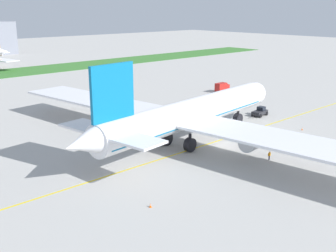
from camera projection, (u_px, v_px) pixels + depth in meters
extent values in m
plane|color=#ADAAA5|center=(222.00, 145.00, 79.76)|extent=(600.00, 600.00, 0.00)
cube|color=yellow|center=(213.00, 142.00, 81.46)|extent=(280.00, 0.36, 0.01)
cylinder|color=white|center=(190.00, 113.00, 79.23)|extent=(47.10, 11.19, 5.44)
cube|color=#0C6B9E|center=(190.00, 118.00, 79.49)|extent=(45.19, 10.53, 0.65)
sphere|color=white|center=(254.00, 93.00, 97.43)|extent=(5.17, 5.17, 5.17)
cone|color=white|center=(83.00, 144.00, 60.22)|extent=(6.51, 5.33, 4.62)
cube|color=#0C6B9E|center=(113.00, 92.00, 62.90)|extent=(8.42, 1.58, 8.70)
cube|color=white|center=(87.00, 127.00, 67.34)|extent=(6.19, 9.27, 0.38)
cube|color=white|center=(135.00, 140.00, 60.56)|extent=(6.19, 9.27, 0.38)
cube|color=white|center=(100.00, 101.00, 92.52)|extent=(15.43, 43.06, 0.44)
cube|color=white|center=(305.00, 145.00, 62.89)|extent=(15.43, 43.06, 0.44)
cylinder|color=#B7BABF|center=(134.00, 114.00, 88.10)|extent=(5.50, 3.61, 2.99)
cylinder|color=black|center=(143.00, 111.00, 89.99)|extent=(0.83, 3.17, 3.14)
cylinder|color=#B7BABF|center=(253.00, 141.00, 70.28)|extent=(5.50, 3.61, 2.99)
cylinder|color=black|center=(261.00, 137.00, 72.17)|extent=(0.83, 3.17, 3.14)
cylinder|color=black|center=(238.00, 114.00, 93.28)|extent=(0.57, 0.57, 2.11)
cylinder|color=black|center=(238.00, 119.00, 93.57)|extent=(2.71, 1.47, 2.58)
cylinder|color=black|center=(166.00, 133.00, 79.32)|extent=(0.57, 0.57, 2.11)
cylinder|color=black|center=(166.00, 139.00, 79.61)|extent=(2.71, 1.47, 2.58)
cylinder|color=black|center=(190.00, 139.00, 75.76)|extent=(0.57, 0.57, 2.11)
cylinder|color=black|center=(190.00, 145.00, 76.05)|extent=(2.71, 1.47, 2.58)
cube|color=black|center=(253.00, 91.00, 96.65)|extent=(2.39, 4.28, 0.98)
sphere|color=black|center=(112.00, 128.00, 67.75)|extent=(0.38, 0.38, 0.38)
sphere|color=black|center=(126.00, 124.00, 70.12)|extent=(0.38, 0.38, 0.38)
sphere|color=black|center=(139.00, 120.00, 72.48)|extent=(0.38, 0.38, 0.38)
sphere|color=black|center=(152.00, 116.00, 74.85)|extent=(0.38, 0.38, 0.38)
sphere|color=black|center=(163.00, 113.00, 77.21)|extent=(0.38, 0.38, 0.38)
sphere|color=black|center=(174.00, 110.00, 79.57)|extent=(0.38, 0.38, 0.38)
sphere|color=black|center=(185.00, 107.00, 81.94)|extent=(0.38, 0.38, 0.38)
sphere|color=black|center=(194.00, 104.00, 84.30)|extent=(0.38, 0.38, 0.38)
sphere|color=black|center=(204.00, 102.00, 86.67)|extent=(0.38, 0.38, 0.38)
sphere|color=black|center=(212.00, 99.00, 89.03)|extent=(0.38, 0.38, 0.38)
sphere|color=black|center=(221.00, 97.00, 91.39)|extent=(0.38, 0.38, 0.38)
sphere|color=black|center=(229.00, 94.00, 93.76)|extent=(0.38, 0.38, 0.38)
cube|color=#26262B|center=(260.00, 112.00, 101.23)|extent=(4.76, 2.75, 0.81)
cube|color=black|center=(261.00, 108.00, 101.49)|extent=(1.82, 1.86, 0.90)
cylinder|color=black|center=(253.00, 116.00, 98.99)|extent=(1.80, 0.34, 0.12)
cylinder|color=black|center=(261.00, 116.00, 99.50)|extent=(0.94, 0.46, 0.90)
cylinder|color=black|center=(252.00, 114.00, 100.87)|extent=(0.94, 0.46, 0.90)
cylinder|color=black|center=(267.00, 113.00, 101.81)|extent=(0.94, 0.46, 0.90)
cylinder|color=black|center=(259.00, 112.00, 103.19)|extent=(0.94, 0.46, 0.90)
cylinder|color=black|center=(269.00, 158.00, 71.93)|extent=(0.12, 0.12, 0.79)
cylinder|color=orange|center=(269.00, 155.00, 71.67)|extent=(0.09, 0.09, 0.50)
cylinder|color=black|center=(269.00, 158.00, 72.04)|extent=(0.12, 0.12, 0.79)
cylinder|color=orange|center=(270.00, 154.00, 71.94)|extent=(0.09, 0.09, 0.50)
cube|color=orange|center=(269.00, 154.00, 71.80)|extent=(0.43, 0.27, 0.56)
sphere|color=tan|center=(270.00, 152.00, 71.69)|extent=(0.21, 0.21, 0.21)
cylinder|color=black|center=(187.00, 146.00, 77.82)|extent=(0.12, 0.12, 0.81)
cylinder|color=orange|center=(187.00, 143.00, 77.73)|extent=(0.09, 0.09, 0.52)
cylinder|color=black|center=(186.00, 147.00, 77.68)|extent=(0.12, 0.12, 0.81)
cylinder|color=orange|center=(186.00, 144.00, 77.40)|extent=(0.09, 0.09, 0.52)
cube|color=orange|center=(186.00, 143.00, 77.56)|extent=(0.44, 0.27, 0.58)
sphere|color=#8C6647|center=(186.00, 141.00, 77.45)|extent=(0.22, 0.22, 0.22)
cylinder|color=black|center=(160.00, 140.00, 81.50)|extent=(0.12, 0.12, 0.85)
cylinder|color=orange|center=(160.00, 137.00, 81.28)|extent=(0.10, 0.10, 0.54)
cylinder|color=black|center=(161.00, 140.00, 81.53)|extent=(0.12, 0.12, 0.85)
cylinder|color=orange|center=(162.00, 137.00, 81.36)|extent=(0.10, 0.10, 0.54)
cube|color=orange|center=(161.00, 137.00, 81.31)|extent=(0.51, 0.45, 0.60)
sphere|color=#8C6647|center=(161.00, 134.00, 81.19)|extent=(0.23, 0.23, 0.23)
cube|color=#F2590C|center=(150.00, 207.00, 55.06)|extent=(0.36, 0.36, 0.03)
cone|color=#F2590C|center=(150.00, 205.00, 54.98)|extent=(0.28, 0.28, 0.55)
cylinder|color=white|center=(150.00, 205.00, 54.97)|extent=(0.17, 0.17, 0.06)
cube|color=#F2590C|center=(302.00, 130.00, 89.67)|extent=(0.36, 0.36, 0.03)
cone|color=#F2590C|center=(302.00, 129.00, 89.59)|extent=(0.28, 0.28, 0.55)
cylinder|color=white|center=(302.00, 129.00, 89.58)|extent=(0.17, 0.17, 0.06)
cube|color=#B21E19|center=(221.00, 87.00, 128.99)|extent=(3.79, 2.09, 2.47)
cube|color=#B21E19|center=(226.00, 87.00, 130.66)|extent=(1.49, 1.98, 1.78)
cube|color=#263347|center=(227.00, 86.00, 131.01)|extent=(0.10, 1.71, 0.78)
cylinder|color=black|center=(223.00, 89.00, 131.62)|extent=(0.90, 0.31, 0.90)
cylinder|color=black|center=(228.00, 90.00, 130.19)|extent=(0.90, 0.31, 0.90)
cylinder|color=black|center=(216.00, 91.00, 129.43)|extent=(0.90, 0.31, 0.90)
cylinder|color=black|center=(221.00, 92.00, 128.00)|extent=(0.90, 0.31, 0.90)
cone|color=white|center=(4.00, 52.00, 195.36)|extent=(5.67, 4.82, 3.82)
cube|color=white|center=(2.00, 52.00, 189.83)|extent=(4.72, 7.72, 0.31)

